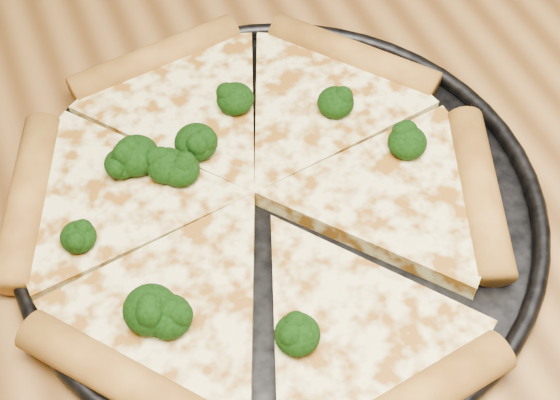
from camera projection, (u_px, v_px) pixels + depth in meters
name	position (u px, v px, depth m)	size (l,w,h in m)	color
dining_table	(380.00, 231.00, 0.65)	(1.20, 0.90, 0.75)	brown
pizza_pan	(280.00, 207.00, 0.54)	(0.35, 0.35, 0.02)	black
pizza	(257.00, 199.00, 0.53)	(0.35, 0.36, 0.03)	#F6EA97
broccoli_florets	(206.00, 194.00, 0.52)	(0.25, 0.21, 0.02)	black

